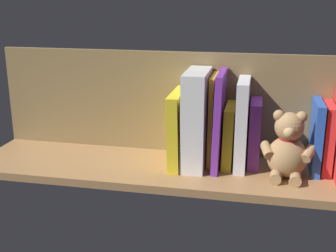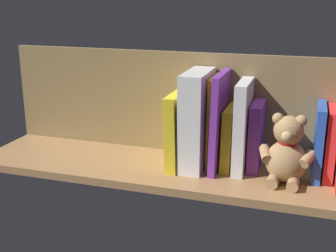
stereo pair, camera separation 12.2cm
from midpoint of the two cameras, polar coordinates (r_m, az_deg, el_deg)
ground_plane at (r=126.29cm, az=2.78°, el=-5.54°), size 109.95×29.83×2.20cm
shelf_back_panel at (r=132.93cm, az=4.30°, el=2.99°), size 109.95×1.50×30.43cm
book_1 at (r=124.47cm, az=22.85°, el=-2.09°), size 2.54×12.97×18.75cm
book_2 at (r=123.64cm, az=21.57°, el=-1.90°), size 2.17×13.94×19.43cm
teddy_bear at (r=117.78cm, az=17.96°, el=-3.35°), size 14.65×11.83×18.07cm
book_3 at (r=124.27cm, az=14.08°, el=-1.32°), size 3.07×12.38×18.55cm
book_4 at (r=122.16cm, az=12.46°, el=-0.04°), size 3.11×15.42×24.57cm
book_5 at (r=124.27cm, az=10.82°, el=-1.46°), size 3.02×13.99×17.13cm
book_6 at (r=121.57cm, az=9.54°, el=0.56°), size 2.39×17.41×26.70cm
book_7 at (r=124.03cm, az=8.74°, el=0.59°), size 1.45×13.23×25.31cm
dictionary_thick_white at (r=122.24cm, az=6.61°, el=0.79°), size 6.19×17.85×26.75cm
book_8 at (r=123.97cm, az=4.22°, el=-0.35°), size 3.65×18.39×20.84cm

